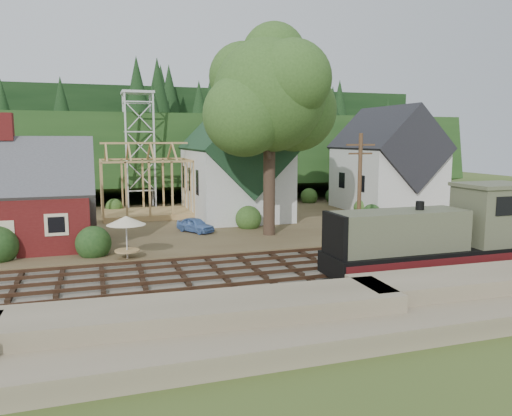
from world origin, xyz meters
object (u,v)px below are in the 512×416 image
object	(u,v)px
car_blue	(195,225)
car_red	(471,202)
locomotive	(442,238)
patio_set	(126,222)

from	to	relation	value
car_blue	car_red	xyz separation A→B (m)	(31.19, 5.12, 0.00)
locomotive	car_red	size ratio (longest dim) A/B	2.99
locomotive	car_blue	world-z (taller)	locomotive
patio_set	car_blue	bearing A→B (deg)	51.92
car_blue	patio_set	distance (m)	9.40
car_blue	car_red	size ratio (longest dim) A/B	0.81
locomotive	patio_set	world-z (taller)	locomotive
car_blue	car_red	bearing A→B (deg)	-21.82
car_red	car_blue	bearing A→B (deg)	95.66
car_red	patio_set	size ratio (longest dim) A/B	1.57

